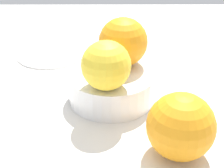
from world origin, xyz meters
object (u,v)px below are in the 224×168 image
fruit_bowl (112,87)px  orange_in_bowl_1 (107,65)px  orange_in_bowl_0 (124,42)px  orange_loose_0 (182,126)px  side_plate (51,53)px

fruit_bowl → orange_in_bowl_1: orange_in_bowl_1 is taller
orange_in_bowl_0 → orange_loose_0: size_ratio=0.93×
orange_in_bowl_0 → orange_in_bowl_1: 8.08cm
orange_loose_0 → side_plate: (-30.34, -21.11, -3.86)cm
orange_in_bowl_1 → orange_in_bowl_0: bearing=161.1°
orange_loose_0 → side_plate: bearing=-145.2°
orange_loose_0 → fruit_bowl: bearing=-147.1°
orange_in_bowl_0 → orange_in_bowl_1: orange_in_bowl_0 is taller
fruit_bowl → side_plate: size_ratio=0.99×
orange_in_bowl_1 → orange_loose_0: size_ratio=0.84×
fruit_bowl → side_plate: bearing=-143.8°
orange_in_bowl_0 → orange_loose_0: bearing=21.7°
orange_in_bowl_0 → orange_in_bowl_1: size_ratio=1.11×
orange_in_bowl_1 → side_plate: orange_in_bowl_1 is taller
fruit_bowl → orange_loose_0: (13.09, 8.47, 2.07)cm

